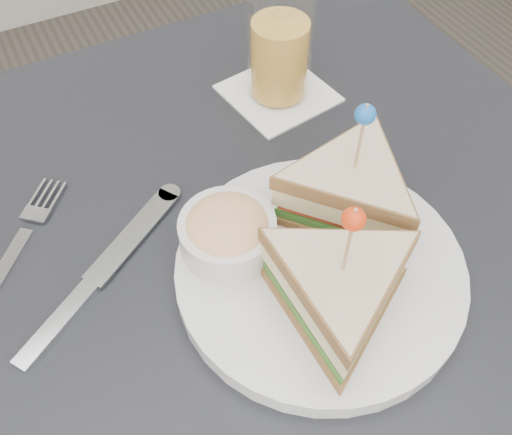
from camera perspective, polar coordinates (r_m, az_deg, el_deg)
name	(u,v)px	position (r m, az deg, el deg)	size (l,w,h in m)	color
table	(252,302)	(0.61, -0.41, -8.40)	(0.80, 0.80, 0.75)	black
plate_meal	(327,244)	(0.50, 7.14, -2.69)	(0.29, 0.28, 0.16)	silver
cutlery_fork	(18,244)	(0.59, -22.67, -2.47)	(0.13, 0.15, 0.01)	silver
cutlery_knife	(99,275)	(0.55, -15.46, -5.57)	(0.20, 0.14, 0.01)	white
drink_set	(280,48)	(0.67, 2.39, 16.54)	(0.13, 0.13, 0.15)	white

